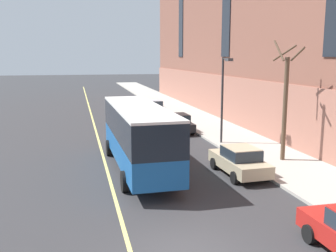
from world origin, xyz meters
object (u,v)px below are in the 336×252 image
object	(u,v)px
city_bus	(138,133)
parked_car_black_1	(178,123)
parked_car_champagne_4	(239,161)
parked_car_silver_0	(154,107)
street_lamp	(224,90)
street_tree_far_uptown	(285,102)

from	to	relation	value
city_bus	parked_car_black_1	size ratio (longest dim) A/B	2.39
parked_car_black_1	parked_car_champagne_4	distance (m)	12.47
parked_car_silver_0	street_lamp	distance (m)	16.48
city_bus	parked_car_black_1	world-z (taller)	city_bus
city_bus	street_tree_far_uptown	world-z (taller)	street_tree_far_uptown
city_bus	parked_car_silver_0	bearing A→B (deg)	76.56
street_tree_far_uptown	city_bus	bearing A→B (deg)	178.72
city_bus	street_tree_far_uptown	bearing A→B (deg)	-1.28
street_lamp	city_bus	bearing A→B (deg)	-144.47
parked_car_silver_0	parked_car_champagne_4	distance (m)	23.04
parked_car_black_1	street_lamp	xyz separation A→B (m)	(1.87, -5.50, 3.13)
city_bus	street_tree_far_uptown	xyz separation A→B (m)	(8.69, -0.19, 1.53)
city_bus	street_lamp	xyz separation A→B (m)	(6.82, 4.87, 1.82)
city_bus	parked_car_silver_0	size ratio (longest dim) A/B	2.59
parked_car_black_1	parked_car_champagne_4	size ratio (longest dim) A/B	1.04
street_tree_far_uptown	street_lamp	distance (m)	5.41
parked_car_black_1	street_lamp	world-z (taller)	street_lamp
parked_car_black_1	city_bus	bearing A→B (deg)	-115.53
parked_car_silver_0	street_tree_far_uptown	bearing A→B (deg)	-80.11
street_tree_far_uptown	street_lamp	xyz separation A→B (m)	(-1.87, 5.07, 0.29)
parked_car_black_1	street_tree_far_uptown	xyz separation A→B (m)	(3.74, -10.57, 2.84)
city_bus	parked_car_black_1	bearing A→B (deg)	64.47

